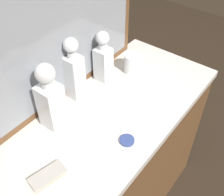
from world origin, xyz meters
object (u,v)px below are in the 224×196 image
object	(u,v)px
crystal_tumbler_right	(132,64)
crystal_decanter_far_right	(74,74)
silver_brush_left	(48,176)
crystal_decanter_left	(51,102)
crystal_decanter_front	(103,61)
porcelain_dish	(127,140)

from	to	relation	value
crystal_tumbler_right	crystal_decanter_far_right	bearing A→B (deg)	161.70
crystal_tumbler_right	silver_brush_left	size ratio (longest dim) A/B	0.70
crystal_decanter_left	crystal_decanter_front	bearing A→B (deg)	4.03
crystal_decanter_left	silver_brush_left	distance (m)	0.29
silver_brush_left	porcelain_dish	distance (m)	0.34
silver_brush_left	crystal_tumbler_right	bearing A→B (deg)	9.72
crystal_tumbler_right	silver_brush_left	distance (m)	0.72
crystal_decanter_far_right	porcelain_dish	distance (m)	0.38
crystal_decanter_front	crystal_decanter_far_right	size ratio (longest dim) A/B	0.86
crystal_decanter_front	crystal_decanter_left	distance (m)	0.37
crystal_decanter_front	crystal_tumbler_right	xyz separation A→B (m)	(0.14, -0.08, -0.06)
crystal_tumbler_right	silver_brush_left	xyz separation A→B (m)	(-0.71, -0.12, -0.03)
crystal_decanter_front	crystal_tumbler_right	bearing A→B (deg)	-30.44
silver_brush_left	crystal_decanter_left	bearing A→B (deg)	40.75
crystal_decanter_front	porcelain_dish	size ratio (longest dim) A/B	4.36
crystal_decanter_front	silver_brush_left	bearing A→B (deg)	-160.56
crystal_decanter_front	porcelain_dish	bearing A→B (deg)	-128.34
crystal_decanter_left	silver_brush_left	xyz separation A→B (m)	(-0.20, -0.18, -0.11)
crystal_tumbler_right	porcelain_dish	xyz separation A→B (m)	(-0.40, -0.25, -0.04)
crystal_decanter_left	porcelain_dish	size ratio (longest dim) A/B	5.06
crystal_decanter_front	porcelain_dish	xyz separation A→B (m)	(-0.26, -0.33, -0.10)
crystal_decanter_front	crystal_decanter_left	size ratio (longest dim) A/B	0.86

